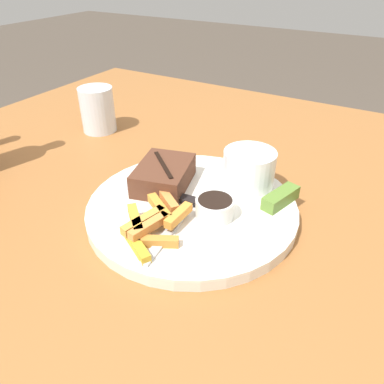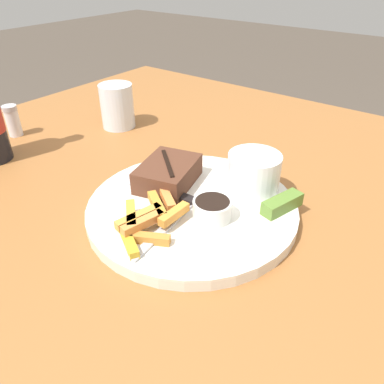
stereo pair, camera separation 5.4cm
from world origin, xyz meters
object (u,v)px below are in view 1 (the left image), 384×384
object	(u,v)px
dinner_plate	(192,208)
coleslaw_cup	(249,167)
pickle_spear	(281,198)
fork_utensil	(167,235)
knife_utensil	(167,196)
dipping_sauce_cup	(215,207)
steak_portion	(164,175)
drinking_glass	(98,110)

from	to	relation	value
dinner_plate	coleslaw_cup	size ratio (longest dim) A/B	3.80
coleslaw_cup	pickle_spear	xyz separation A→B (m)	(-0.03, -0.06, -0.02)
fork_utensil	knife_utensil	world-z (taller)	knife_utensil
dipping_sauce_cup	dinner_plate	bearing A→B (deg)	76.01
knife_utensil	fork_utensil	bearing A→B (deg)	117.82
dinner_plate	dipping_sauce_cup	xyz separation A→B (m)	(-0.01, -0.04, 0.02)
dinner_plate	fork_utensil	xyz separation A→B (m)	(-0.08, -0.01, 0.01)
dinner_plate	knife_utensil	xyz separation A→B (m)	(-0.01, 0.04, 0.01)
steak_portion	knife_utensil	distance (m)	0.04
dinner_plate	pickle_spear	xyz separation A→B (m)	(0.06, -0.11, 0.02)
dipping_sauce_cup	drinking_glass	bearing A→B (deg)	64.61
dinner_plate	fork_utensil	distance (m)	0.08
dinner_plate	coleslaw_cup	bearing A→B (deg)	-28.39
dipping_sauce_cup	pickle_spear	xyz separation A→B (m)	(0.08, -0.07, -0.01)
pickle_spear	drinking_glass	world-z (taller)	drinking_glass
dipping_sauce_cup	pickle_spear	size ratio (longest dim) A/B	0.78
steak_portion	knife_utensil	world-z (taller)	steak_portion
dinner_plate	dipping_sauce_cup	bearing A→B (deg)	-103.99
dinner_plate	knife_utensil	size ratio (longest dim) A/B	1.86
dinner_plate	steak_portion	xyz separation A→B (m)	(0.02, 0.06, 0.03)
steak_portion	drinking_glass	world-z (taller)	drinking_glass
steak_portion	drinking_glass	bearing A→B (deg)	61.58
dinner_plate	pickle_spear	distance (m)	0.13
coleslaw_cup	drinking_glass	bearing A→B (deg)	78.87
pickle_spear	knife_utensil	distance (m)	0.17
coleslaw_cup	pickle_spear	world-z (taller)	coleslaw_cup
dinner_plate	coleslaw_cup	distance (m)	0.11
steak_portion	pickle_spear	xyz separation A→B (m)	(0.04, -0.18, -0.01)
coleslaw_cup	drinking_glass	xyz separation A→B (m)	(0.07, 0.38, -0.00)
fork_utensil	drinking_glass	world-z (taller)	drinking_glass
dinner_plate	steak_portion	bearing A→B (deg)	70.61
dipping_sauce_cup	knife_utensil	xyz separation A→B (m)	(0.01, 0.08, -0.01)
dipping_sauce_cup	fork_utensil	world-z (taller)	dipping_sauce_cup
coleslaw_cup	knife_utensil	distance (m)	0.13
pickle_spear	knife_utensil	xyz separation A→B (m)	(-0.07, 0.15, -0.01)
pickle_spear	coleslaw_cup	bearing A→B (deg)	67.11
coleslaw_cup	dipping_sauce_cup	distance (m)	0.10
drinking_glass	pickle_spear	bearing A→B (deg)	-102.88
dinner_plate	pickle_spear	world-z (taller)	pickle_spear
dinner_plate	drinking_glass	bearing A→B (deg)	63.25
dipping_sauce_cup	knife_utensil	bearing A→B (deg)	86.42
dipping_sauce_cup	pickle_spear	distance (m)	0.10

